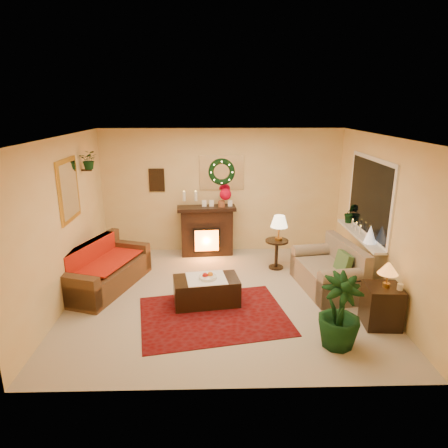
{
  "coord_description": "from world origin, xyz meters",
  "views": [
    {
      "loc": [
        -0.17,
        -6.0,
        3.06
      ],
      "look_at": [
        0.0,
        0.35,
        1.15
      ],
      "focal_mm": 32.0,
      "sensor_mm": 36.0,
      "label": 1
    }
  ],
  "objects_px": {
    "fireplace": "(207,229)",
    "loveseat": "(328,266)",
    "end_table_square": "(381,308)",
    "side_table_round": "(276,252)",
    "coffee_table": "(206,291)",
    "sofa": "(105,264)"
  },
  "relations": [
    {
      "from": "fireplace",
      "to": "side_table_round",
      "type": "height_order",
      "value": "fireplace"
    },
    {
      "from": "end_table_square",
      "to": "side_table_round",
      "type": "bearing_deg",
      "value": 119.33
    },
    {
      "from": "side_table_round",
      "to": "coffee_table",
      "type": "height_order",
      "value": "side_table_round"
    },
    {
      "from": "loveseat",
      "to": "coffee_table",
      "type": "bearing_deg",
      "value": -176.3
    },
    {
      "from": "sofa",
      "to": "end_table_square",
      "type": "relative_size",
      "value": 3.0
    },
    {
      "from": "side_table_round",
      "to": "end_table_square",
      "type": "distance_m",
      "value": 2.43
    },
    {
      "from": "loveseat",
      "to": "side_table_round",
      "type": "xyz_separation_m",
      "value": [
        -0.74,
        0.92,
        -0.09
      ]
    },
    {
      "from": "sofa",
      "to": "side_table_round",
      "type": "bearing_deg",
      "value": 32.6
    },
    {
      "from": "fireplace",
      "to": "coffee_table",
      "type": "xyz_separation_m",
      "value": [
        0.02,
        -2.19,
        -0.34
      ]
    },
    {
      "from": "fireplace",
      "to": "coffee_table",
      "type": "height_order",
      "value": "fireplace"
    },
    {
      "from": "side_table_round",
      "to": "end_table_square",
      "type": "relative_size",
      "value": 0.95
    },
    {
      "from": "sofa",
      "to": "coffee_table",
      "type": "relative_size",
      "value": 1.77
    },
    {
      "from": "end_table_square",
      "to": "sofa",
      "type": "bearing_deg",
      "value": 162.47
    },
    {
      "from": "coffee_table",
      "to": "loveseat",
      "type": "bearing_deg",
      "value": 4.28
    },
    {
      "from": "loveseat",
      "to": "sofa",
      "type": "bearing_deg",
      "value": 168.31
    },
    {
      "from": "end_table_square",
      "to": "loveseat",
      "type": "bearing_deg",
      "value": 110.84
    },
    {
      "from": "fireplace",
      "to": "loveseat",
      "type": "relative_size",
      "value": 0.75
    },
    {
      "from": "end_table_square",
      "to": "fireplace",
      "type": "bearing_deg",
      "value": 131.16
    },
    {
      "from": "sofa",
      "to": "loveseat",
      "type": "xyz_separation_m",
      "value": [
        3.81,
        -0.16,
        -0.01
      ]
    },
    {
      "from": "fireplace",
      "to": "side_table_round",
      "type": "relative_size",
      "value": 1.85
    },
    {
      "from": "fireplace",
      "to": "side_table_round",
      "type": "bearing_deg",
      "value": -35.11
    },
    {
      "from": "sofa",
      "to": "coffee_table",
      "type": "xyz_separation_m",
      "value": [
        1.74,
        -0.63,
        -0.22
      ]
    }
  ]
}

